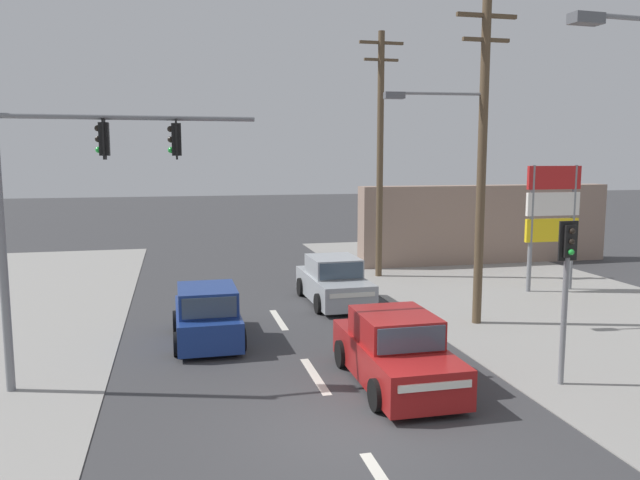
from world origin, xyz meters
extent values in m
plane|color=#3A3A3D|center=(0.00, 0.00, 0.00)|extent=(140.00, 140.00, 0.00)
cube|color=silver|center=(0.00, 3.00, 0.00)|extent=(0.20, 2.40, 0.01)
cube|color=silver|center=(0.00, 8.00, 0.00)|extent=(0.20, 2.40, 0.01)
cube|color=#595B60|center=(3.77, -0.73, 7.16)|extent=(0.58, 0.31, 0.18)
cylinder|color=brown|center=(5.63, 6.26, 4.61)|extent=(0.26, 0.26, 9.22)
cube|color=brown|center=(5.63, 6.26, 8.77)|extent=(1.80, 0.12, 0.11)
cube|color=brown|center=(5.63, 6.26, 8.12)|extent=(1.40, 0.12, 0.10)
cylinder|color=slate|center=(4.34, 6.38, 6.64)|extent=(2.60, 0.32, 0.09)
cube|color=#595B60|center=(3.04, 6.49, 6.57)|extent=(0.58, 0.33, 0.18)
cylinder|color=brown|center=(5.14, 13.89, 4.89)|extent=(0.26, 0.26, 9.79)
cube|color=brown|center=(5.14, 13.89, 9.34)|extent=(1.80, 0.12, 0.11)
cube|color=brown|center=(5.14, 13.89, 8.69)|extent=(1.40, 0.12, 0.10)
cylinder|color=slate|center=(-6.42, 3.54, 3.00)|extent=(0.18, 0.18, 6.00)
cylinder|color=slate|center=(-3.82, 3.55, 5.70)|extent=(5.20, 0.14, 0.11)
cube|color=black|center=(-4.34, 3.55, 5.25)|extent=(0.20, 0.26, 0.68)
cube|color=black|center=(-4.34, 3.55, 5.25)|extent=(0.04, 0.44, 0.84)
sphere|color=black|center=(-4.46, 3.55, 5.47)|extent=(0.13, 0.13, 0.13)
sphere|color=black|center=(-4.46, 3.55, 5.25)|extent=(0.13, 0.13, 0.13)
sphere|color=green|center=(-4.46, 3.55, 5.03)|extent=(0.13, 0.13, 0.13)
cube|color=black|center=(-2.88, 3.56, 5.25)|extent=(0.20, 0.26, 0.68)
cube|color=black|center=(-2.88, 3.56, 5.25)|extent=(0.04, 0.44, 0.84)
sphere|color=black|center=(-3.00, 3.56, 5.47)|extent=(0.13, 0.13, 0.13)
sphere|color=black|center=(-3.00, 3.56, 5.25)|extent=(0.13, 0.13, 0.13)
sphere|color=green|center=(-3.00, 3.56, 5.03)|extent=(0.13, 0.13, 0.13)
cylinder|color=slate|center=(5.05, 1.25, 1.40)|extent=(0.12, 0.12, 2.80)
cube|color=black|center=(5.05, 1.25, 3.14)|extent=(0.27, 0.21, 0.68)
cube|color=black|center=(5.05, 1.25, 3.14)|extent=(0.44, 0.05, 0.84)
sphere|color=black|center=(5.05, 1.13, 3.36)|extent=(0.13, 0.13, 0.13)
sphere|color=black|center=(5.05, 1.13, 3.14)|extent=(0.13, 0.13, 0.13)
sphere|color=green|center=(5.05, 1.13, 2.92)|extent=(0.13, 0.13, 0.13)
cylinder|color=slate|center=(9.52, 9.83, 2.30)|extent=(0.16, 0.16, 4.60)
cylinder|color=slate|center=(11.22, 9.83, 2.30)|extent=(0.16, 0.16, 4.60)
cube|color=red|center=(10.37, 9.83, 4.15)|extent=(2.10, 0.14, 0.84)
cube|color=silver|center=(10.37, 9.83, 3.20)|extent=(2.10, 0.14, 0.84)
cube|color=yellow|center=(10.37, 9.83, 2.25)|extent=(2.10, 0.14, 0.84)
cube|color=gray|center=(11.00, 16.00, 1.80)|extent=(12.00, 1.00, 3.60)
cube|color=#A3A8AD|center=(2.18, 9.79, 0.54)|extent=(1.78, 4.23, 0.80)
cube|color=#A3A8AD|center=(2.18, 9.84, 1.25)|extent=(1.60, 1.93, 0.62)
cube|color=#384756|center=(2.20, 8.87, 1.25)|extent=(1.44, 0.09, 0.53)
cube|color=#384756|center=(2.16, 10.81, 1.25)|extent=(1.40, 0.09, 0.50)
cube|color=white|center=(2.22, 7.67, 0.72)|extent=(1.45, 0.07, 0.14)
cylinder|color=black|center=(3.05, 8.50, 0.32)|extent=(0.20, 0.64, 0.64)
cylinder|color=black|center=(1.35, 8.47, 0.32)|extent=(0.20, 0.64, 0.64)
cylinder|color=black|center=(3.00, 11.11, 0.32)|extent=(0.20, 0.64, 0.64)
cylinder|color=black|center=(1.30, 11.07, 0.32)|extent=(0.20, 0.64, 0.64)
cube|color=maroon|center=(1.59, 2.13, 0.54)|extent=(1.70, 4.20, 0.80)
cube|color=maroon|center=(1.59, 2.18, 1.25)|extent=(1.56, 1.90, 0.62)
cube|color=#384756|center=(1.59, 1.21, 1.25)|extent=(1.44, 0.06, 0.53)
cube|color=#384756|center=(1.59, 3.15, 1.25)|extent=(1.40, 0.06, 0.50)
cube|color=white|center=(1.59, 0.01, 0.72)|extent=(1.45, 0.04, 0.14)
cylinder|color=black|center=(2.44, 0.83, 0.32)|extent=(0.19, 0.64, 0.64)
cylinder|color=black|center=(0.74, 0.83, 0.32)|extent=(0.19, 0.64, 0.64)
cylinder|color=black|center=(2.44, 3.44, 0.32)|extent=(0.19, 0.64, 0.64)
cylinder|color=black|center=(0.74, 3.44, 0.32)|extent=(0.19, 0.64, 0.64)
cube|color=navy|center=(-2.21, 6.29, 0.51)|extent=(1.62, 3.61, 0.76)
cube|color=navy|center=(-2.21, 5.99, 1.21)|extent=(1.49, 1.91, 0.64)
cube|color=#384756|center=(-2.22, 6.96, 1.21)|extent=(1.36, 0.07, 0.54)
cube|color=#384756|center=(-2.20, 5.02, 1.21)|extent=(1.33, 0.07, 0.51)
cube|color=white|center=(-2.22, 8.11, 0.68)|extent=(1.36, 0.05, 0.14)
cylinder|color=black|center=(-3.02, 7.40, 0.30)|extent=(0.18, 0.60, 0.60)
cylinder|color=black|center=(-1.42, 7.41, 0.30)|extent=(0.18, 0.60, 0.60)
cylinder|color=black|center=(-3.01, 5.17, 0.30)|extent=(0.18, 0.60, 0.60)
cylinder|color=black|center=(-1.41, 5.18, 0.30)|extent=(0.18, 0.60, 0.60)
camera|label=1|loc=(-2.95, -10.16, 4.88)|focal=35.00mm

